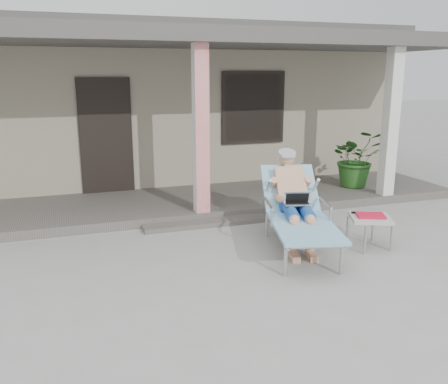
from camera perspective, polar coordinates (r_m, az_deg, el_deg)
name	(u,v)px	position (r m, az deg, el deg)	size (l,w,h in m)	color
ground	(250,271)	(5.81, 3.17, -9.44)	(60.00, 60.00, 0.00)	#9E9E99
house	(152,101)	(11.63, -8.70, 10.72)	(10.40, 5.40, 3.30)	gray
porch_deck	(189,202)	(8.49, -4.24, -1.26)	(10.00, 2.00, 0.15)	#605B56
porch_overhang	(187,44)	(8.15, -4.50, 17.36)	(10.00, 2.30, 2.85)	silver
porch_step	(207,223)	(7.44, -2.05, -3.77)	(2.00, 0.30, 0.07)	#605B56
lounger	(297,188)	(6.45, 8.76, 0.49)	(1.23, 2.12, 1.33)	#B7B7BC
side_table	(370,219)	(6.72, 17.18, -3.18)	(0.68, 0.68, 0.47)	#B5B5B0
potted_palm	(357,158)	(9.60, 15.65, 3.93)	(1.01, 0.87, 1.12)	#26591E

